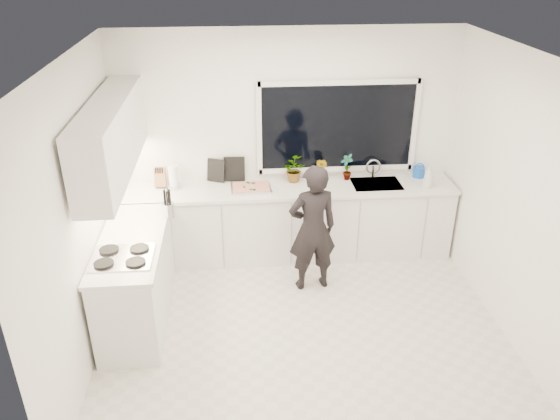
{
  "coord_description": "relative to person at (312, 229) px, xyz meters",
  "views": [
    {
      "loc": [
        -0.61,
        -4.38,
        3.57
      ],
      "look_at": [
        -0.2,
        0.4,
        1.15
      ],
      "focal_mm": 35.0,
      "sensor_mm": 36.0,
      "label": 1
    }
  ],
  "objects": [
    {
      "name": "pizza_tray",
      "position": [
        -0.63,
        0.68,
        0.2
      ],
      "size": [
        0.47,
        0.36,
        0.03
      ],
      "primitive_type": "cube",
      "rotation": [
        0.0,
        0.0,
        0.03
      ],
      "color": "#BABBBF",
      "rests_on": "countertop_back"
    },
    {
      "name": "watering_can",
      "position": [
        1.43,
        0.87,
        0.25
      ],
      "size": [
        0.18,
        0.18,
        0.13
      ],
      "primitive_type": "cylinder",
      "rotation": [
        0.0,
        0.0,
        0.31
      ],
      "color": "blue",
      "rests_on": "countertop_back"
    },
    {
      "name": "wall_right",
      "position": [
        1.83,
        -0.74,
        0.61
      ],
      "size": [
        0.02,
        3.5,
        2.7
      ],
      "primitive_type": "cube",
      "color": "white",
      "rests_on": "ground"
    },
    {
      "name": "wall_back",
      "position": [
        -0.18,
        1.02,
        0.61
      ],
      "size": [
        4.0,
        0.02,
        2.7
      ],
      "primitive_type": "cube",
      "color": "white",
      "rests_on": "ground"
    },
    {
      "name": "floor",
      "position": [
        -0.18,
        -0.74,
        -0.75
      ],
      "size": [
        4.0,
        3.5,
        0.02
      ],
      "primitive_type": "cube",
      "color": "beige",
      "rests_on": "ground"
    },
    {
      "name": "soap_bottles",
      "position": [
        1.44,
        0.56,
        0.31
      ],
      "size": [
        0.13,
        0.12,
        0.28
      ],
      "color": "#D8BF66",
      "rests_on": "countertop_back"
    },
    {
      "name": "countertop_back",
      "position": [
        -0.18,
        0.7,
        0.16
      ],
      "size": [
        3.94,
        0.62,
        0.04
      ],
      "primitive_type": "cube",
      "color": "silver",
      "rests_on": "base_cabinets_back"
    },
    {
      "name": "base_cabinets_back",
      "position": [
        -0.18,
        0.71,
        -0.3
      ],
      "size": [
        3.92,
        0.58,
        0.88
      ],
      "primitive_type": "cube",
      "color": "white",
      "rests_on": "floor"
    },
    {
      "name": "base_cabinets_left",
      "position": [
        -1.85,
        -0.39,
        -0.3
      ],
      "size": [
        0.58,
        1.6,
        0.88
      ],
      "primitive_type": "cube",
      "color": "white",
      "rests_on": "floor"
    },
    {
      "name": "pizza",
      "position": [
        -0.63,
        0.68,
        0.22
      ],
      "size": [
        0.43,
        0.31,
        0.01
      ],
      "primitive_type": "cube",
      "rotation": [
        0.0,
        0.0,
        0.03
      ],
      "color": "red",
      "rests_on": "pizza_tray"
    },
    {
      "name": "paper_towel_roll",
      "position": [
        -1.53,
        0.81,
        0.31
      ],
      "size": [
        0.14,
        0.14,
        0.26
      ],
      "primitive_type": "cylinder",
      "rotation": [
        0.0,
        0.0,
        -0.39
      ],
      "color": "white",
      "rests_on": "countertop_back"
    },
    {
      "name": "upper_cabinets",
      "position": [
        -1.97,
        -0.04,
        1.11
      ],
      "size": [
        0.34,
        2.1,
        0.7
      ],
      "primitive_type": "cube",
      "color": "white",
      "rests_on": "wall_left"
    },
    {
      "name": "countertop_left",
      "position": [
        -1.85,
        -0.39,
        0.16
      ],
      "size": [
        0.62,
        1.6,
        0.04
      ],
      "primitive_type": "cube",
      "color": "silver",
      "rests_on": "base_cabinets_left"
    },
    {
      "name": "herb_plants",
      "position": [
        0.07,
        0.87,
        0.34
      ],
      "size": [
        0.91,
        0.35,
        0.32
      ],
      "color": "#26662D",
      "rests_on": "countertop_back"
    },
    {
      "name": "wall_left",
      "position": [
        -2.19,
        -0.74,
        0.61
      ],
      "size": [
        0.02,
        3.5,
        2.7
      ],
      "primitive_type": "cube",
      "color": "white",
      "rests_on": "ground"
    },
    {
      "name": "stovetop",
      "position": [
        -1.87,
        -0.74,
        0.2
      ],
      "size": [
        0.56,
        0.48,
        0.03
      ],
      "primitive_type": "cube",
      "color": "black",
      "rests_on": "countertop_left"
    },
    {
      "name": "picture_frame_small",
      "position": [
        -0.82,
        0.95,
        0.33
      ],
      "size": [
        0.25,
        0.04,
        0.3
      ],
      "primitive_type": "cube",
      "rotation": [
        0.0,
        0.0,
        -0.06
      ],
      "color": "black",
      "rests_on": "countertop_back"
    },
    {
      "name": "utensil_crock",
      "position": [
        -1.52,
        0.06,
        0.26
      ],
      "size": [
        0.16,
        0.16,
        0.16
      ],
      "primitive_type": "cylinder",
      "rotation": [
        0.0,
        0.0,
        -0.27
      ],
      "color": "#B0AFB4",
      "rests_on": "countertop_left"
    },
    {
      "name": "picture_frame_large",
      "position": [
        -1.04,
        0.95,
        0.32
      ],
      "size": [
        0.21,
        0.11,
        0.28
      ],
      "primitive_type": "cube",
      "rotation": [
        0.0,
        0.0,
        -0.42
      ],
      "color": "black",
      "rests_on": "countertop_back"
    },
    {
      "name": "knife_block",
      "position": [
        -1.69,
        0.85,
        0.29
      ],
      "size": [
        0.13,
        0.1,
        0.22
      ],
      "primitive_type": "cube",
      "rotation": [
        0.0,
        0.0,
        -0.0
      ],
      "color": "olive",
      "rests_on": "countertop_back"
    },
    {
      "name": "sink",
      "position": [
        0.87,
        0.71,
        0.13
      ],
      "size": [
        0.58,
        0.42,
        0.14
      ],
      "primitive_type": "cube",
      "color": "silver",
      "rests_on": "countertop_back"
    },
    {
      "name": "ceiling",
      "position": [
        -0.18,
        -0.74,
        1.97
      ],
      "size": [
        4.0,
        3.5,
        0.02
      ],
      "primitive_type": "cube",
      "color": "white",
      "rests_on": "wall_back"
    },
    {
      "name": "window",
      "position": [
        0.42,
        0.99,
        0.81
      ],
      "size": [
        1.8,
        0.02,
        1.0
      ],
      "primitive_type": "cube",
      "color": "black",
      "rests_on": "wall_back"
    },
    {
      "name": "person",
      "position": [
        0.0,
        0.0,
        0.0
      ],
      "size": [
        0.59,
        0.43,
        1.47
      ],
      "primitive_type": "imported",
      "rotation": [
        0.0,
        0.0,
        3.3
      ],
      "color": "black",
      "rests_on": "floor"
    },
    {
      "name": "faucet",
      "position": [
        0.87,
        0.91,
        0.29
      ],
      "size": [
        0.03,
        0.03,
        0.22
      ],
      "primitive_type": "cylinder",
      "color": "silver",
      "rests_on": "countertop_back"
    }
  ]
}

